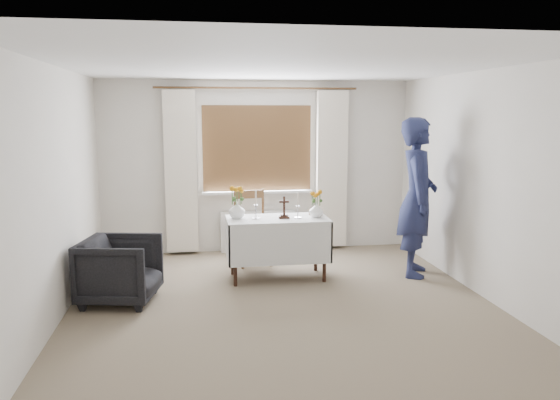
% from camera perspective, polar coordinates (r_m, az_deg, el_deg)
% --- Properties ---
extents(ground, '(5.00, 5.00, 0.00)m').
position_cam_1_polar(ground, '(5.87, 0.46, -11.19)').
color(ground, '#86735C').
rests_on(ground, ground).
extents(altar_table, '(1.24, 0.64, 0.76)m').
position_cam_1_polar(altar_table, '(6.76, -0.27, -5.06)').
color(altar_table, white).
rests_on(altar_table, ground).
extents(wooden_chair, '(0.52, 0.52, 0.99)m').
position_cam_1_polar(wooden_chair, '(7.38, -2.84, -2.93)').
color(wooden_chair, brown).
rests_on(wooden_chair, ground).
extents(armchair, '(0.92, 0.90, 0.71)m').
position_cam_1_polar(armchair, '(6.18, -16.35, -7.03)').
color(armchair, black).
rests_on(armchair, ground).
extents(person, '(0.71, 0.85, 1.98)m').
position_cam_1_polar(person, '(7.02, 14.15, 0.27)').
color(person, navy).
rests_on(person, ground).
extents(radiator, '(1.10, 0.10, 0.60)m').
position_cam_1_polar(radiator, '(8.09, -2.31, -3.27)').
color(radiator, silver).
rests_on(radiator, ground).
extents(wooden_cross, '(0.13, 0.10, 0.27)m').
position_cam_1_polar(wooden_cross, '(6.63, 0.43, -0.77)').
color(wooden_cross, black).
rests_on(wooden_cross, altar_table).
extents(candlestick_left, '(0.11, 0.11, 0.35)m').
position_cam_1_polar(candlestick_left, '(6.60, -2.53, -0.47)').
color(candlestick_left, silver).
rests_on(candlestick_left, altar_table).
extents(candlestick_right, '(0.10, 0.10, 0.31)m').
position_cam_1_polar(candlestick_right, '(6.65, 1.88, -0.58)').
color(candlestick_right, silver).
rests_on(candlestick_right, altar_table).
extents(flower_vase_left, '(0.20, 0.20, 0.21)m').
position_cam_1_polar(flower_vase_left, '(6.65, -4.52, -1.06)').
color(flower_vase_left, white).
rests_on(flower_vase_left, altar_table).
extents(flower_vase_right, '(0.21, 0.21, 0.18)m').
position_cam_1_polar(flower_vase_right, '(6.72, 3.80, -1.06)').
color(flower_vase_right, white).
rests_on(flower_vase_right, altar_table).
extents(wicker_basket, '(0.23, 0.23, 0.07)m').
position_cam_1_polar(wicker_basket, '(6.91, 3.75, -1.25)').
color(wicker_basket, brown).
rests_on(wicker_basket, altar_table).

